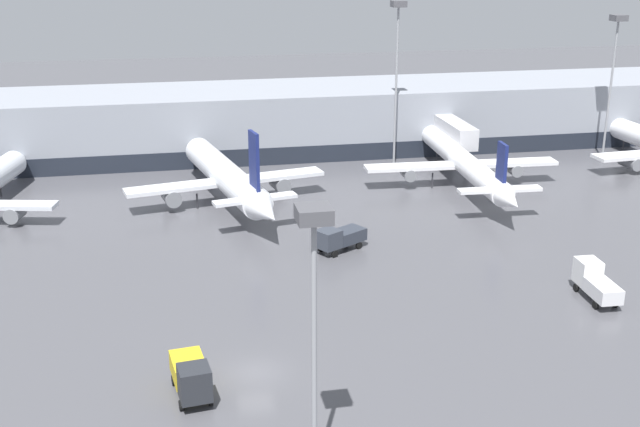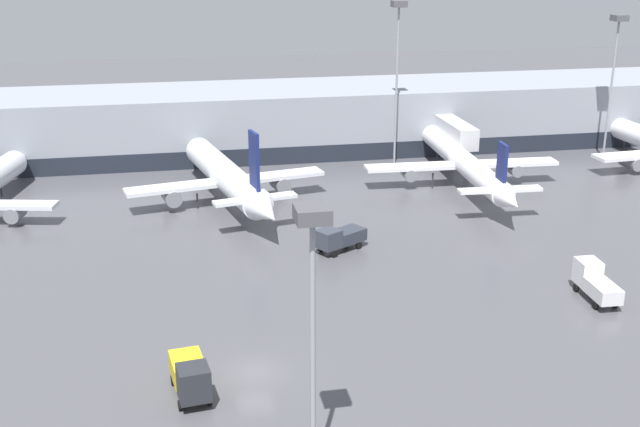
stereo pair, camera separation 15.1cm
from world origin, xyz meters
name	(u,v)px [view 1 (the left image)]	position (x,y,z in m)	size (l,w,h in m)	color
ground_plane	(255,373)	(0.00, 0.00, 0.00)	(320.00, 320.00, 0.00)	#4C4C51
terminal_building	(204,122)	(0.10, 61.95, 4.49)	(160.00, 26.04, 9.00)	gray
parked_jet_0	(227,177)	(1.33, 38.67, 3.19)	(23.29, 32.64, 10.69)	silver
parked_jet_2	(462,161)	(30.33, 40.35, 3.08)	(24.23, 36.90, 8.54)	white
service_truck_0	(339,237)	(10.83, 21.70, 1.41)	(5.59, 4.52, 2.49)	#2D333D
service_truck_2	(191,375)	(-4.48, -2.19, 1.57)	(2.72, 5.48, 2.91)	gold
service_truck_3	(595,281)	(29.84, 6.92, 1.53)	(2.14, 5.69, 2.92)	silver
traffic_cone_1	(241,198)	(2.96, 39.19, 0.37)	(0.51, 0.51, 0.73)	orange
apron_light_mast_0	(314,266)	(2.02, -12.08, 13.02)	(1.80, 1.80, 16.26)	gray
apron_light_mast_1	(615,48)	(54.14, 48.47, 15.28)	(1.80, 1.80, 19.53)	gray
apron_light_mast_3	(398,40)	(25.01, 51.74, 16.61)	(1.80, 1.80, 21.50)	gray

